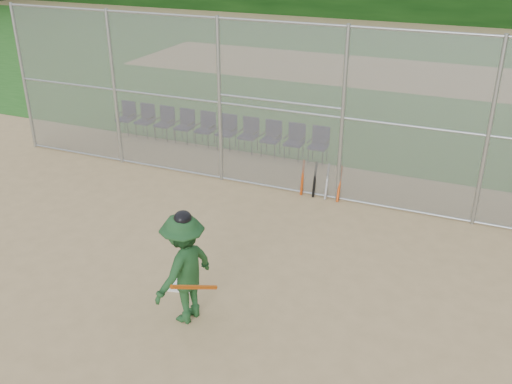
% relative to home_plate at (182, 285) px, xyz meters
% --- Properties ---
extents(ground, '(100.00, 100.00, 0.00)m').
position_rel_home_plate_xyz_m(ground, '(0.60, -0.51, -0.01)').
color(ground, tan).
rests_on(ground, ground).
extents(grass_strip, '(100.00, 100.00, 0.00)m').
position_rel_home_plate_xyz_m(grass_strip, '(0.60, 17.49, -0.00)').
color(grass_strip, '#235F1C').
rests_on(grass_strip, ground).
extents(dirt_patch_far, '(24.00, 24.00, 0.00)m').
position_rel_home_plate_xyz_m(dirt_patch_far, '(0.60, 17.49, -0.00)').
color(dirt_patch_far, tan).
rests_on(dirt_patch_far, ground).
extents(backstop_fence, '(16.09, 0.09, 4.00)m').
position_rel_home_plate_xyz_m(backstop_fence, '(0.60, 4.49, 2.06)').
color(backstop_fence, gray).
rests_on(backstop_fence, ground).
extents(home_plate, '(0.50, 0.50, 0.02)m').
position_rel_home_plate_xyz_m(home_plate, '(0.00, 0.00, 0.00)').
color(home_plate, white).
rests_on(home_plate, ground).
extents(batter_at_plate, '(1.09, 1.44, 1.96)m').
position_rel_home_plate_xyz_m(batter_at_plate, '(0.53, -0.74, 0.94)').
color(batter_at_plate, '#1D4922').
rests_on(batter_at_plate, ground).
extents(spare_bats, '(0.96, 0.30, 0.85)m').
position_rel_home_plate_xyz_m(spare_bats, '(1.18, 4.49, 0.41)').
color(spare_bats, '#D84C14').
rests_on(spare_bats, ground).
extents(chair_0, '(0.54, 0.52, 0.96)m').
position_rel_home_plate_xyz_m(chair_0, '(-5.65, 6.51, 0.47)').
color(chair_0, '#110F37').
rests_on(chair_0, ground).
extents(chair_1, '(0.54, 0.52, 0.96)m').
position_rel_home_plate_xyz_m(chair_1, '(-4.97, 6.51, 0.47)').
color(chair_1, '#110F37').
rests_on(chair_1, ground).
extents(chair_2, '(0.54, 0.52, 0.96)m').
position_rel_home_plate_xyz_m(chair_2, '(-4.29, 6.51, 0.47)').
color(chair_2, '#110F37').
rests_on(chair_2, ground).
extents(chair_3, '(0.54, 0.52, 0.96)m').
position_rel_home_plate_xyz_m(chair_3, '(-3.61, 6.51, 0.47)').
color(chair_3, '#110F37').
rests_on(chair_3, ground).
extents(chair_4, '(0.54, 0.52, 0.96)m').
position_rel_home_plate_xyz_m(chair_4, '(-2.93, 6.51, 0.47)').
color(chair_4, '#110F37').
rests_on(chair_4, ground).
extents(chair_5, '(0.54, 0.52, 0.96)m').
position_rel_home_plate_xyz_m(chair_5, '(-2.25, 6.51, 0.47)').
color(chair_5, '#110F37').
rests_on(chair_5, ground).
extents(chair_6, '(0.54, 0.52, 0.96)m').
position_rel_home_plate_xyz_m(chair_6, '(-1.57, 6.51, 0.47)').
color(chair_6, '#110F37').
rests_on(chair_6, ground).
extents(chair_7, '(0.54, 0.52, 0.96)m').
position_rel_home_plate_xyz_m(chair_7, '(-0.88, 6.51, 0.47)').
color(chair_7, '#110F37').
rests_on(chair_7, ground).
extents(chair_8, '(0.54, 0.52, 0.96)m').
position_rel_home_plate_xyz_m(chair_8, '(-0.20, 6.51, 0.47)').
color(chair_8, '#110F37').
rests_on(chair_8, ground).
extents(chair_9, '(0.54, 0.52, 0.96)m').
position_rel_home_plate_xyz_m(chair_9, '(0.48, 6.51, 0.47)').
color(chair_9, '#110F37').
rests_on(chair_9, ground).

